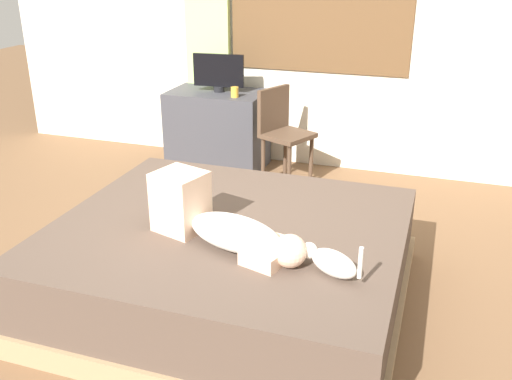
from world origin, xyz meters
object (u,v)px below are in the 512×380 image
(tv_monitor, at_px, (219,72))
(person_lying, at_px, (221,223))
(chair_by_desk, at_px, (282,129))
(bed, at_px, (229,263))
(cat, at_px, (331,262))
(cup, at_px, (235,92))
(desk, at_px, (218,129))

(tv_monitor, bearing_deg, person_lying, -67.83)
(chair_by_desk, bearing_deg, tv_monitor, 162.26)
(bed, distance_m, cat, 0.82)
(bed, height_order, person_lying, person_lying)
(cat, relative_size, chair_by_desk, 0.38)
(tv_monitor, xyz_separation_m, cup, (0.22, -0.16, -0.14))
(cat, height_order, tv_monitor, tv_monitor)
(bed, height_order, chair_by_desk, chair_by_desk)
(person_lying, relative_size, cat, 2.83)
(cat, distance_m, cup, 2.72)
(chair_by_desk, bearing_deg, cup, 172.38)
(desk, height_order, tv_monitor, tv_monitor)
(person_lying, bearing_deg, tv_monitor, 112.17)
(bed, relative_size, desk, 2.26)
(person_lying, bearing_deg, cup, 108.69)
(cat, relative_size, tv_monitor, 0.69)
(person_lying, height_order, desk, person_lying)
(person_lying, xyz_separation_m, cup, (-0.75, 2.20, 0.17))
(desk, height_order, chair_by_desk, chair_by_desk)
(cup, relative_size, chair_by_desk, 0.11)
(bed, xyz_separation_m, desk, (-0.94, 2.14, 0.12))
(chair_by_desk, bearing_deg, cat, -68.20)
(bed, bearing_deg, desk, 113.74)
(person_lying, relative_size, chair_by_desk, 1.09)
(desk, relative_size, tv_monitor, 1.87)
(person_lying, bearing_deg, desk, 112.62)
(bed, xyz_separation_m, cat, (0.67, -0.35, 0.32))
(bed, bearing_deg, tv_monitor, 113.25)
(cup, bearing_deg, bed, -70.47)
(cat, bearing_deg, bed, 152.55)
(bed, bearing_deg, person_lying, -79.47)
(cup, bearing_deg, tv_monitor, 144.22)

